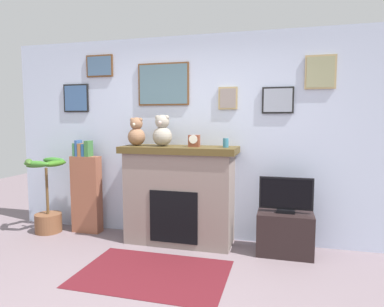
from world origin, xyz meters
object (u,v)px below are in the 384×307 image
at_px(television, 286,196).
at_px(teddy_bear_grey, 162,132).
at_px(tv_stand, 285,233).
at_px(mantel_clock, 194,141).
at_px(fireplace, 180,194).
at_px(bookshelf, 86,191).
at_px(candle_jar, 226,143).
at_px(potted_plant, 47,204).
at_px(teddy_bear_cream, 136,133).

xyz_separation_m(television, teddy_bear_grey, (-1.49, 0.03, 0.71)).
height_order(tv_stand, mantel_clock, mantel_clock).
bearing_deg(fireplace, bookshelf, 177.88).
distance_m(television, teddy_bear_grey, 1.65).
relative_size(candle_jar, mantel_clock, 0.75).
xyz_separation_m(potted_plant, candle_jar, (2.44, 0.09, 0.88)).
distance_m(potted_plant, tv_stand, 3.15).
relative_size(bookshelf, mantel_clock, 8.64).
bearing_deg(fireplace, tv_stand, -2.25).
bearing_deg(tv_stand, potted_plant, -178.94).
distance_m(fireplace, mantel_clock, 0.70).
height_order(fireplace, television, fireplace).
distance_m(mantel_clock, teddy_bear_cream, 0.76).
xyz_separation_m(television, candle_jar, (-0.70, 0.03, 0.59)).
relative_size(potted_plant, tv_stand, 1.64).
bearing_deg(potted_plant, candle_jar, 2.13).
relative_size(potted_plant, mantel_clock, 6.99).
xyz_separation_m(candle_jar, teddy_bear_cream, (-1.14, -0.00, 0.11)).
bearing_deg(teddy_bear_cream, teddy_bear_grey, -0.01).
height_order(bookshelf, potted_plant, bookshelf).
height_order(fireplace, teddy_bear_grey, teddy_bear_grey).
distance_m(mantel_clock, teddy_bear_grey, 0.42).
bearing_deg(bookshelf, mantel_clock, -2.58).
bearing_deg(fireplace, television, -2.31).
height_order(teddy_bear_cream, teddy_bear_grey, teddy_bear_grey).
bearing_deg(tv_stand, bookshelf, 177.82).
xyz_separation_m(tv_stand, teddy_bear_grey, (-1.49, 0.03, 1.14)).
height_order(tv_stand, candle_jar, candle_jar).
distance_m(television, teddy_bear_cream, 1.97).
xyz_separation_m(potted_plant, teddy_bear_grey, (1.65, 0.09, 1.00)).
relative_size(fireplace, tv_stand, 2.30).
height_order(bookshelf, teddy_bear_grey, teddy_bear_grey).
bearing_deg(bookshelf, television, -2.21).
xyz_separation_m(candle_jar, mantel_clock, (-0.39, -0.00, 0.02)).
xyz_separation_m(bookshelf, television, (2.63, -0.10, 0.11)).
relative_size(tv_stand, mantel_clock, 4.26).
bearing_deg(fireplace, teddy_bear_cream, -178.15).
xyz_separation_m(tv_stand, candle_jar, (-0.70, 0.03, 1.02)).
bearing_deg(bookshelf, candle_jar, -2.01).
bearing_deg(teddy_bear_cream, television, -1.04).
distance_m(bookshelf, mantel_clock, 1.70).
bearing_deg(teddy_bear_grey, mantel_clock, -0.18).
height_order(television, teddy_bear_grey, teddy_bear_grey).
distance_m(bookshelf, teddy_bear_grey, 1.40).
distance_m(bookshelf, candle_jar, 2.05).
bearing_deg(potted_plant, fireplace, 3.33).
height_order(potted_plant, tv_stand, potted_plant).
relative_size(fireplace, teddy_bear_cream, 4.02).
xyz_separation_m(television, mantel_clock, (-1.09, 0.03, 0.60)).
xyz_separation_m(bookshelf, teddy_bear_cream, (0.79, -0.07, 0.80)).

